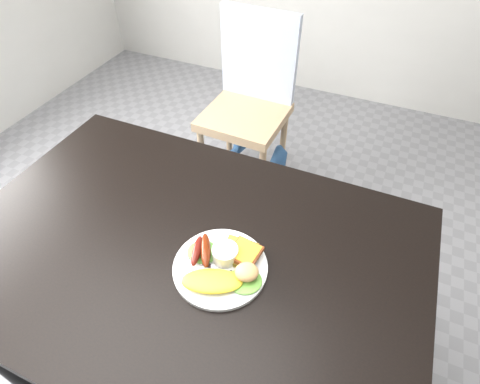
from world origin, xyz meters
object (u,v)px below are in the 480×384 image
Objects in this scene: dining_table at (185,251)px; person at (153,127)px; plate at (220,267)px; dining_chair at (244,117)px.

dining_table is 0.59m from person.
dining_table is at bearing 144.71° from person.
dining_table is 5.25× the size of plate.
plate reaches higher than dining_chair.
plate is at bearing 150.55° from person.
dining_chair is at bearing -88.60° from person.
person is (-0.13, -0.57, 0.27)m from dining_chair.
dining_chair is at bearing 104.39° from dining_table.
dining_table is 3.04× the size of dining_chair.
dining_chair is 1.73× the size of plate.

